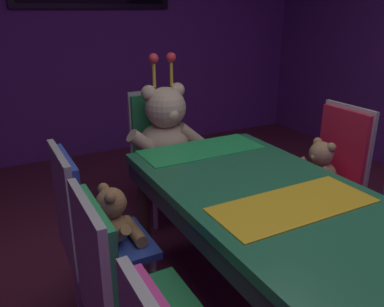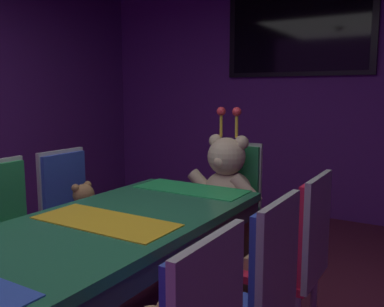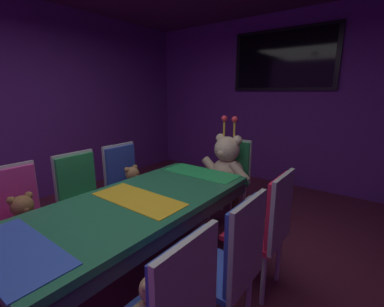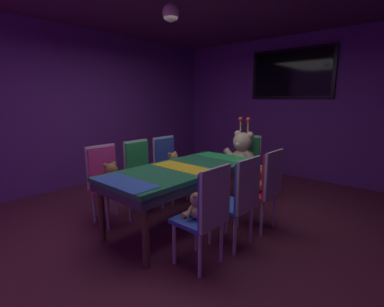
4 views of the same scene
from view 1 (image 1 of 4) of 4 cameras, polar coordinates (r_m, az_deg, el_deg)
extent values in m
cube|color=#59267F|center=(4.54, -13.99, 17.43)|extent=(5.20, 0.12, 2.80)
cube|color=#26724C|center=(1.87, 14.39, -7.96)|extent=(0.90, 2.00, 0.05)
cube|color=#33333F|center=(1.90, 14.19, -9.96)|extent=(0.88, 1.96, 0.10)
cylinder|color=#4C3826|center=(2.87, 7.50, -5.38)|extent=(0.07, 0.07, 0.69)
cylinder|color=#4C3826|center=(2.54, -6.89, -8.90)|extent=(0.07, 0.07, 0.69)
cube|color=yellow|center=(1.85, 14.46, -7.20)|extent=(0.77, 0.32, 0.01)
cube|color=green|center=(2.49, 1.37, 0.62)|extent=(0.77, 0.32, 0.01)
cube|color=#268C4C|center=(1.50, -13.47, -15.84)|extent=(0.05, 0.38, 0.50)
cube|color=#B2B2B7|center=(1.49, -14.30, -16.02)|extent=(0.03, 0.41, 0.55)
cube|color=#2D47B2|center=(2.10, -11.60, -12.96)|extent=(0.40, 0.40, 0.04)
cube|color=#2D47B2|center=(1.94, -17.28, -7.34)|extent=(0.05, 0.38, 0.50)
cube|color=#B2B2B7|center=(1.94, -17.91, -7.46)|extent=(0.03, 0.41, 0.55)
cylinder|color=#B2B2B7|center=(2.40, -8.60, -14.81)|extent=(0.04, 0.04, 0.42)
cylinder|color=#B2B2B7|center=(2.16, -5.52, -19.24)|extent=(0.04, 0.04, 0.42)
cylinder|color=#B2B2B7|center=(2.34, -16.30, -16.53)|extent=(0.04, 0.04, 0.42)
ellipsoid|color=#9E7247|center=(2.05, -11.81, -10.52)|extent=(0.19, 0.19, 0.15)
sphere|color=#9E7247|center=(1.99, -11.62, -7.00)|extent=(0.15, 0.15, 0.15)
sphere|color=tan|center=(2.01, -10.17, -7.00)|extent=(0.06, 0.06, 0.06)
sphere|color=#9E7247|center=(2.01, -12.68, -4.96)|extent=(0.06, 0.06, 0.06)
sphere|color=#9E7247|center=(1.91, -11.72, -6.27)|extent=(0.06, 0.06, 0.06)
cylinder|color=#9E7247|center=(2.13, -11.57, -8.75)|extent=(0.05, 0.14, 0.13)
cylinder|color=#9E7247|center=(1.97, -9.90, -11.18)|extent=(0.05, 0.14, 0.13)
cylinder|color=#9E7247|center=(2.15, -8.89, -10.38)|extent=(0.07, 0.14, 0.07)
cylinder|color=#9E7247|center=(2.07, -7.92, -11.66)|extent=(0.07, 0.14, 0.07)
cylinder|color=#B2B2B7|center=(2.80, 25.36, -11.19)|extent=(0.04, 0.04, 0.42)
cylinder|color=#B2B2B7|center=(2.57, 20.90, -13.38)|extent=(0.04, 0.04, 0.42)
cube|color=red|center=(2.80, 17.86, -4.76)|extent=(0.40, 0.40, 0.04)
cube|color=red|center=(2.83, 21.01, 1.01)|extent=(0.05, 0.38, 0.50)
cube|color=#B2B2B7|center=(2.85, 21.30, 1.08)|extent=(0.03, 0.41, 0.55)
cylinder|color=#B2B2B7|center=(3.10, 17.42, -6.91)|extent=(0.04, 0.04, 0.42)
cylinder|color=#B2B2B7|center=(2.92, 21.85, -9.28)|extent=(0.04, 0.04, 0.42)
cylinder|color=#B2B2B7|center=(2.90, 12.88, -8.43)|extent=(0.04, 0.04, 0.42)
cylinder|color=#B2B2B7|center=(2.71, 17.33, -11.15)|extent=(0.04, 0.04, 0.42)
ellipsoid|color=tan|center=(2.76, 18.10, -2.73)|extent=(0.20, 0.20, 0.16)
sphere|color=tan|center=(2.70, 18.17, -0.01)|extent=(0.16, 0.16, 0.16)
sphere|color=tan|center=(2.67, 17.33, -0.44)|extent=(0.06, 0.06, 0.06)
sphere|color=tan|center=(2.65, 19.48, 0.87)|extent=(0.06, 0.06, 0.06)
sphere|color=tan|center=(2.73, 17.68, 1.61)|extent=(0.06, 0.06, 0.06)
cylinder|color=tan|center=(2.67, 19.02, -3.30)|extent=(0.06, 0.14, 0.13)
cylinder|color=tan|center=(2.79, 16.11, -1.92)|extent=(0.06, 0.14, 0.13)
cylinder|color=tan|center=(2.66, 16.82, -4.72)|extent=(0.07, 0.15, 0.07)
cylinder|color=tan|center=(2.73, 15.29, -3.93)|extent=(0.07, 0.15, 0.07)
cube|color=#268C4C|center=(3.07, -3.91, -1.56)|extent=(0.40, 0.40, 0.04)
cube|color=#268C4C|center=(3.14, -5.39, 4.10)|extent=(0.38, 0.05, 0.50)
cube|color=#B2B2B7|center=(3.16, -5.54, 4.19)|extent=(0.41, 0.03, 0.55)
cylinder|color=#B2B2B7|center=(3.36, -2.46, -3.84)|extent=(0.04, 0.04, 0.42)
cylinder|color=#B2B2B7|center=(3.10, 0.14, -5.97)|extent=(0.04, 0.04, 0.42)
cylinder|color=#B2B2B7|center=(3.24, -7.57, -4.90)|extent=(0.04, 0.04, 0.42)
cylinder|color=#B2B2B7|center=(2.97, -5.35, -7.23)|extent=(0.04, 0.04, 0.42)
ellipsoid|color=beige|center=(3.01, -3.99, 1.73)|extent=(0.38, 0.38, 0.30)
sphere|color=beige|center=(2.90, -3.85, 6.63)|extent=(0.30, 0.30, 0.30)
sphere|color=#FDDCAD|center=(2.82, -2.97, 5.75)|extent=(0.11, 0.11, 0.11)
sphere|color=beige|center=(2.95, -2.15, 9.14)|extent=(0.11, 0.11, 0.11)
sphere|color=beige|center=(2.86, -6.26, 8.69)|extent=(0.11, 0.11, 0.11)
cylinder|color=beige|center=(3.01, -0.14, 2.40)|extent=(0.27, 0.10, 0.25)
cylinder|color=beige|center=(2.86, -6.80, 1.29)|extent=(0.27, 0.10, 0.25)
cylinder|color=beige|center=(2.87, -0.12, -1.26)|extent=(0.28, 0.13, 0.13)
cylinder|color=beige|center=(2.79, -3.73, -1.96)|extent=(0.28, 0.13, 0.13)
cylinder|color=gold|center=(2.91, -3.00, 11.72)|extent=(0.02, 0.02, 0.20)
sphere|color=#E5333F|center=(2.90, -3.04, 13.69)|extent=(0.07, 0.07, 0.07)
cylinder|color=gold|center=(2.86, -5.51, 11.50)|extent=(0.02, 0.02, 0.20)
sphere|color=#E5333F|center=(2.84, -5.58, 13.50)|extent=(0.07, 0.07, 0.07)
camera|label=2|loc=(2.64, 69.44, 3.26)|focal=39.13mm
camera|label=3|loc=(2.62, 64.56, 8.48)|focal=24.30mm
camera|label=4|loc=(3.64, 81.66, 2.80)|focal=25.94mm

